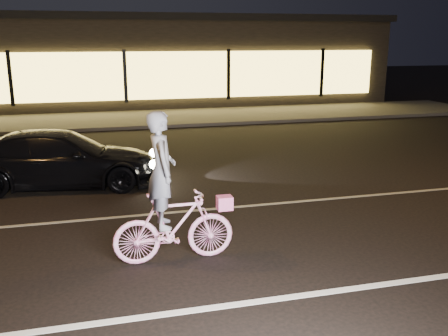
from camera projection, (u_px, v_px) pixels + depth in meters
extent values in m
plane|color=black|center=(196.00, 256.00, 7.46)|extent=(90.00, 90.00, 0.00)
cube|color=silver|center=(221.00, 307.00, 6.06)|extent=(60.00, 0.12, 0.01)
cube|color=gray|center=(175.00, 212.00, 9.34)|extent=(60.00, 0.10, 0.01)
cube|color=#383533|center=(130.00, 119.00, 19.62)|extent=(30.00, 4.00, 0.12)
cube|color=black|center=(119.00, 62.00, 24.74)|extent=(25.00, 8.00, 4.00)
cube|color=black|center=(117.00, 19.00, 24.22)|extent=(25.40, 8.40, 0.30)
cube|color=#FFD559|center=(125.00, 76.00, 21.01)|extent=(23.00, 0.15, 2.00)
cube|color=black|center=(10.00, 78.00, 19.83)|extent=(0.15, 0.08, 2.20)
cube|color=black|center=(125.00, 76.00, 20.93)|extent=(0.15, 0.08, 2.20)
cube|color=black|center=(228.00, 74.00, 22.03)|extent=(0.15, 0.08, 2.20)
cube|color=black|center=(322.00, 73.00, 23.13)|extent=(0.15, 0.08, 2.20)
imported|color=#FF3DAA|center=(174.00, 227.00, 7.19)|extent=(1.76, 0.50, 1.06)
imported|color=silver|center=(162.00, 170.00, 6.93)|extent=(0.40, 0.61, 1.66)
cube|color=#DC3BA2|center=(225.00, 203.00, 7.30)|extent=(0.22, 0.18, 0.20)
imported|color=black|center=(61.00, 159.00, 10.85)|extent=(4.39, 2.19, 1.22)
sphere|color=#FFF2BF|center=(154.00, 153.00, 11.67)|extent=(0.20, 0.20, 0.20)
sphere|color=#FFF2BF|center=(154.00, 164.00, 10.60)|extent=(0.20, 0.20, 0.20)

